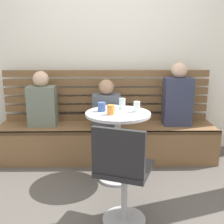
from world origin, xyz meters
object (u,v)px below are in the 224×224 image
Objects in this scene: white_chair at (122,172)px; cup_mug_blue at (102,107)px; person_child_middle at (106,106)px; cafe_table at (118,133)px; cup_glass_tall at (122,104)px; plate_small at (109,107)px; person_adult at (178,97)px; cup_tumbler_orange at (111,110)px; cup_ceramic_white at (115,109)px; cup_water_clear at (137,107)px; booth_bench at (106,142)px; person_child_left at (42,102)px.

white_chair is 8.95× the size of cup_mug_blue.
person_child_middle reaches higher than cup_mug_blue.
cup_glass_tall is at bearing 70.60° from cafe_table.
plate_small is (0.03, -0.31, 0.05)m from person_child_middle.
plate_small is (0.08, 0.16, -0.04)m from cup_mug_blue.
person_adult is 4.56× the size of plate_small.
cup_tumbler_orange is 0.59× the size of plate_small.
cup_ceramic_white is 0.80× the size of cup_tumbler_orange.
cup_mug_blue reaches higher than cup_ceramic_white.
person_child_middle reaches higher than cup_glass_tall.
person_adult is at bearing 30.12° from cup_glass_tall.
white_chair is at bearing -87.39° from cup_ceramic_white.
cup_water_clear is 0.65× the size of plate_small.
cup_glass_tall reaches higher than cup_tumbler_orange.
person_child_middle is 5.78× the size of cup_tumbler_orange.
person_adult is at bearing 21.69° from plate_small.
booth_bench is at bearing 95.59° from white_chair.
cup_tumbler_orange is at bearing -85.50° from booth_bench.
cup_water_clear reaches higher than cafe_table.
cup_ceramic_white reaches higher than booth_bench.
cup_glass_tall is at bearing -22.51° from person_child_left.
white_chair reaches higher than cafe_table.
cafe_table is 1.09m from person_child_left.
cup_tumbler_orange is at bearing -142.31° from person_adult.
white_chair is at bearing -83.49° from cup_tumbler_orange.
person_child_middle is 0.52m from cup_ceramic_white.
white_chair is 1.59m from person_adult.
cup_mug_blue reaches higher than cafe_table.
person_child_middle is 0.48m from cup_mug_blue.
cup_ceramic_white is (-0.03, 0.01, 0.26)m from cafe_table.
cup_ceramic_white is 0.15m from cup_mug_blue.
cup_water_clear reaches higher than cup_tumbler_orange.
person_child_left is at bearing 178.02° from booth_bench.
cafe_table is at bearing -30.87° from person_child_left.
white_chair is 0.79m from cup_tumbler_orange.
person_adult reaches higher than cup_glass_tall.
cup_water_clear is (0.19, 0.84, 0.33)m from white_chair.
plate_small is at bearing 147.49° from cup_water_clear.
booth_bench is at bearing 100.39° from cup_ceramic_white.
plate_small is (-0.06, 0.20, -0.03)m from cup_ceramic_white.
person_child_middle reaches higher than white_chair.
booth_bench is at bearing 103.51° from cafe_table.
cup_glass_tall is (0.05, 0.96, 0.34)m from white_chair.
booth_bench is 0.83m from cup_tumbler_orange.
person_child_left is 7.12× the size of cup_mug_blue.
cup_ceramic_white is (-0.23, -0.02, -0.02)m from cup_water_clear.
cup_glass_tall reaches higher than plate_small.
person_adult is 0.89m from person_child_middle.
booth_bench is 27.00× the size of cup_tumbler_orange.
cup_tumbler_orange is (-0.13, -0.24, -0.01)m from cup_glass_tall.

